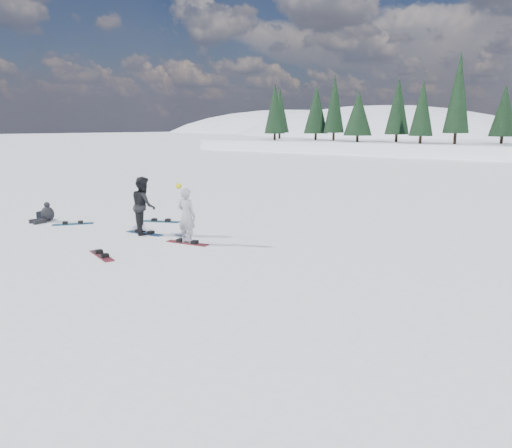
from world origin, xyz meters
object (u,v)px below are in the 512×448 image
at_px(snowboard_loose_c, 161,222).
at_px(snowboard_loose_b, 102,256).
at_px(gear_bag, 43,215).
at_px(snowboarder_woman, 187,216).
at_px(seated_rider, 46,214).
at_px(snowboard_loose_a, 73,224).
at_px(snowboarder_man, 144,205).

height_order(snowboard_loose_c, snowboard_loose_b, same).
bearing_deg(gear_bag, snowboarder_woman, 4.31).
distance_m(seated_rider, snowboard_loose_a, 1.37).
bearing_deg(snowboarder_man, snowboard_loose_a, 44.34).
distance_m(gear_bag, snowboard_loose_a, 2.00).
height_order(gear_bag, snowboard_loose_b, gear_bag).
bearing_deg(gear_bag, snowboarder_man, 7.28).
relative_size(snowboard_loose_c, snowboard_loose_a, 1.00).
xyz_separation_m(snowboarder_man, snowboard_loose_b, (1.44, -2.78, -0.99)).
bearing_deg(snowboard_loose_b, snowboarder_woman, 90.49).
bearing_deg(snowboard_loose_a, snowboarder_woman, -49.96).
distance_m(snowboarder_man, snowboard_loose_a, 3.68).
relative_size(snowboarder_woman, snowboard_loose_a, 1.30).
bearing_deg(snowboarder_woman, snowboarder_man, -10.45).
bearing_deg(snowboard_loose_c, snowboard_loose_b, -87.25).
height_order(snowboarder_man, snowboard_loose_a, snowboarder_man).
distance_m(snowboarder_woman, gear_bag, 7.80).
bearing_deg(snowboard_loose_a, gear_bag, 127.29).
xyz_separation_m(snowboarder_man, seated_rider, (-4.79, -0.95, -0.70)).
bearing_deg(snowboard_loose_a, snowboard_loose_c, -7.95).
bearing_deg(snowboard_loose_a, snowboarder_man, -44.87).
distance_m(snowboarder_man, gear_bag, 5.60).
height_order(gear_bag, snowboard_loose_a, gear_bag).
bearing_deg(snowboard_loose_c, snowboarder_woman, -56.40).
distance_m(snowboarder_man, seated_rider, 4.93).
relative_size(snowboarder_woman, gear_bag, 4.34).
bearing_deg(seated_rider, snowboard_loose_a, 15.43).
bearing_deg(snowboarder_woman, gear_bag, -3.16).
distance_m(seated_rider, snowboard_loose_b, 6.49).
bearing_deg(snowboard_loose_a, seated_rider, 139.27).
xyz_separation_m(seated_rider, gear_bag, (-0.70, 0.25, -0.15)).
height_order(seated_rider, snowboard_loose_b, seated_rider).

